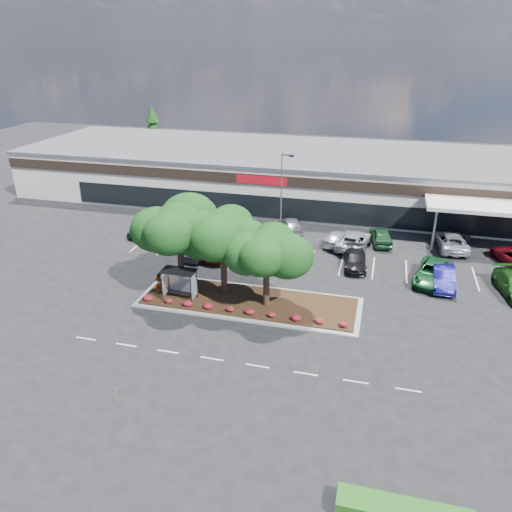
% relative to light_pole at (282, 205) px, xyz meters
% --- Properties ---
extents(ground, '(160.00, 160.00, 0.00)m').
position_rel_light_pole_xyz_m(ground, '(2.20, -17.47, -4.18)').
color(ground, black).
rests_on(ground, ground).
extents(retail_store, '(80.40, 25.20, 6.25)m').
position_rel_light_pole_xyz_m(retail_store, '(2.27, 16.44, -1.03)').
color(retail_store, silver).
rests_on(retail_store, ground).
extents(landscape_island, '(18.00, 6.00, 0.26)m').
position_rel_light_pole_xyz_m(landscape_island, '(0.20, -13.47, -4.06)').
color(landscape_island, gray).
rests_on(landscape_island, ground).
extents(lane_markings, '(33.12, 20.06, 0.01)m').
position_rel_light_pole_xyz_m(lane_markings, '(2.06, -7.05, -4.18)').
color(lane_markings, silver).
rests_on(lane_markings, ground).
extents(shrub_row, '(17.00, 0.80, 0.50)m').
position_rel_light_pole_xyz_m(shrub_row, '(0.20, -15.57, -3.67)').
color(shrub_row, maroon).
rests_on(shrub_row, landscape_island).
extents(bus_shelter, '(2.75, 1.55, 2.59)m').
position_rel_light_pole_xyz_m(bus_shelter, '(-5.30, -14.52, -1.88)').
color(bus_shelter, black).
rests_on(bus_shelter, landscape_island).
extents(island_tree_west, '(7.20, 7.20, 7.89)m').
position_rel_light_pole_xyz_m(island_tree_west, '(-5.80, -12.97, 0.02)').
color(island_tree_west, '#0E3A10').
rests_on(island_tree_west, landscape_island).
extents(island_tree_mid, '(6.60, 6.60, 7.32)m').
position_rel_light_pole_xyz_m(island_tree_mid, '(-2.30, -12.27, -0.26)').
color(island_tree_mid, '#0E3A10').
rests_on(island_tree_mid, landscape_island).
extents(island_tree_east, '(5.80, 5.80, 6.50)m').
position_rel_light_pole_xyz_m(island_tree_east, '(1.70, -13.77, -0.67)').
color(island_tree_east, '#0E3A10').
rests_on(island_tree_east, landscape_island).
extents(conifer_north_west, '(4.40, 4.40, 10.00)m').
position_rel_light_pole_xyz_m(conifer_north_west, '(-27.80, 28.53, 0.82)').
color(conifer_north_west, '#0E3A10').
rests_on(conifer_north_west, ground).
extents(person_waiting, '(0.75, 0.54, 1.90)m').
position_rel_light_pole_xyz_m(person_waiting, '(-7.27, -14.30, -2.97)').
color(person_waiting, '#594C47').
rests_on(person_waiting, landscape_island).
extents(light_pole, '(1.42, 0.73, 9.46)m').
position_rel_light_pole_xyz_m(light_pole, '(0.00, 0.00, 0.00)').
color(light_pole, gray).
rests_on(light_pole, ground).
extents(survey_stake, '(0.07, 0.14, 1.08)m').
position_rel_light_pole_xyz_m(survey_stake, '(-4.14, -27.14, -3.49)').
color(survey_stake, '#9C7752').
rests_on(survey_stake, ground).
extents(car_0, '(3.17, 4.92, 1.56)m').
position_rel_light_pole_xyz_m(car_0, '(-14.72, -1.75, -3.40)').
color(car_0, '#17481D').
rests_on(car_0, ground).
extents(car_1, '(3.81, 6.19, 1.60)m').
position_rel_light_pole_xyz_m(car_1, '(-5.05, -4.92, -3.38)').
color(car_1, maroon).
rests_on(car_1, ground).
extents(car_2, '(2.48, 4.75, 1.54)m').
position_rel_light_pole_xyz_m(car_2, '(-6.94, -5.66, -3.41)').
color(car_2, slate).
rests_on(car_2, ground).
extents(car_3, '(3.75, 5.42, 1.38)m').
position_rel_light_pole_xyz_m(car_3, '(-2.85, -4.89, -3.49)').
color(car_3, slate).
rests_on(car_3, ground).
extents(car_4, '(3.52, 5.04, 1.35)m').
position_rel_light_pole_xyz_m(car_4, '(0.93, -5.97, -3.50)').
color(car_4, '#9EA3A8').
rests_on(car_4, ground).
extents(car_5, '(2.55, 5.26, 1.48)m').
position_rel_light_pole_xyz_m(car_5, '(7.97, -4.22, -3.44)').
color(car_5, black).
rests_on(car_5, ground).
extents(car_6, '(4.14, 6.58, 1.69)m').
position_rel_light_pole_xyz_m(car_6, '(14.86, -5.51, -3.33)').
color(car_6, '#195627').
rests_on(car_6, ground).
extents(car_7, '(1.81, 5.15, 1.70)m').
position_rel_light_pole_xyz_m(car_7, '(15.65, -6.23, -3.33)').
color(car_7, '#12105E').
rests_on(car_7, ground).
extents(car_9, '(3.39, 5.40, 1.71)m').
position_rel_light_pole_xyz_m(car_9, '(-7.16, 2.78, -3.32)').
color(car_9, navy).
rests_on(car_9, ground).
extents(car_10, '(4.11, 6.34, 1.71)m').
position_rel_light_pole_xyz_m(car_10, '(-4.92, 1.45, -3.33)').
color(car_10, '#1E491D').
rests_on(car_10, ground).
extents(car_11, '(3.95, 5.85, 1.57)m').
position_rel_light_pole_xyz_m(car_11, '(0.39, 3.20, -3.39)').
color(car_11, slate).
rests_on(car_11, ground).
extents(car_12, '(2.78, 4.96, 1.36)m').
position_rel_light_pole_xyz_m(car_12, '(5.63, 0.99, -3.50)').
color(car_12, '#9A9EA5').
rests_on(car_12, ground).
extents(car_13, '(3.65, 6.29, 1.65)m').
position_rel_light_pole_xyz_m(car_13, '(7.44, 0.45, -3.36)').
color(car_13, '#9CA1A8').
rests_on(car_13, ground).
extents(car_14, '(2.82, 5.14, 1.66)m').
position_rel_light_pole_xyz_m(car_14, '(10.11, 2.37, -3.35)').
color(car_14, '#1A4823').
rests_on(car_14, ground).
extents(car_15, '(3.43, 6.31, 1.68)m').
position_rel_light_pole_xyz_m(car_15, '(17.06, 2.72, -3.34)').
color(car_15, '#A3A8B0').
rests_on(car_15, ground).
extents(car_16, '(3.66, 5.46, 1.39)m').
position_rel_light_pole_xyz_m(car_16, '(17.63, 3.69, -3.49)').
color(car_16, '#52525A').
rests_on(car_16, ground).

